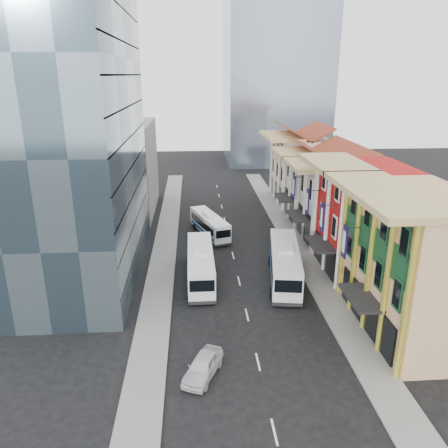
{
  "coord_description": "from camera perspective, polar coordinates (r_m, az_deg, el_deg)",
  "views": [
    {
      "loc": [
        -4.67,
        -27.16,
        21.03
      ],
      "look_at": [
        -1.47,
        17.2,
        5.77
      ],
      "focal_mm": 35.0,
      "sensor_mm": 36.0,
      "label": 1
    }
  ],
  "objects": [
    {
      "name": "shophouse_cream_mid",
      "position": [
        67.32,
        12.14,
        4.74
      ],
      "size": [
        8.0,
        9.0,
        10.0
      ],
      "primitive_type": "cube",
      "color": "beige",
      "rests_on": "ground"
    },
    {
      "name": "office_block_far",
      "position": [
        71.47,
        -13.27,
        7.12
      ],
      "size": [
        10.0,
        18.0,
        14.0
      ],
      "primitive_type": "cube",
      "color": "gray",
      "rests_on": "ground"
    },
    {
      "name": "office_tower",
      "position": [
        48.16,
        -19.28,
        10.71
      ],
      "size": [
        12.0,
        26.0,
        30.0
      ],
      "primitive_type": "cube",
      "color": "#3D5361",
      "rests_on": "ground"
    },
    {
      "name": "bus_right",
      "position": [
        47.18,
        7.93,
        -5.01
      ],
      "size": [
        4.84,
        12.93,
        4.05
      ],
      "primitive_type": null,
      "rotation": [
        0.0,
        0.0,
        -0.15
      ],
      "color": "silver",
      "rests_on": "ground"
    },
    {
      "name": "sidewalk_left",
      "position": [
        53.58,
        -7.92,
        -4.27
      ],
      "size": [
        3.0,
        90.0,
        0.15
      ],
      "primitive_type": "cube",
      "color": "slate",
      "rests_on": "ground"
    },
    {
      "name": "sedan_left",
      "position": [
        33.66,
        -2.77,
        -18.05
      ],
      "size": [
        3.61,
        5.02,
        1.58
      ],
      "primitive_type": "imported",
      "rotation": [
        0.0,
        0.0,
        -0.42
      ],
      "color": "silver",
      "rests_on": "ground"
    },
    {
      "name": "ground",
      "position": [
        34.67,
        4.71,
        -18.48
      ],
      "size": [
        200.0,
        200.0,
        0.0
      ],
      "primitive_type": "plane",
      "color": "black",
      "rests_on": "ground"
    },
    {
      "name": "bus_left_near",
      "position": [
        46.82,
        -3.09,
        -5.23
      ],
      "size": [
        2.81,
        11.76,
        3.77
      ],
      "primitive_type": null,
      "rotation": [
        0.0,
        0.0,
        0.0
      ],
      "color": "white",
      "rests_on": "ground"
    },
    {
      "name": "shophouse_cream_near",
      "position": [
        59.03,
        14.49,
        2.57
      ],
      "size": [
        8.0,
        9.0,
        10.0
      ],
      "primitive_type": "cube",
      "color": "beige",
      "rests_on": "ground"
    },
    {
      "name": "shophouse_red",
      "position": [
        50.24,
        17.9,
        0.59
      ],
      "size": [
        8.0,
        10.0,
        12.0
      ],
      "primitive_type": "cube",
      "color": "#AC1613",
      "rests_on": "ground"
    },
    {
      "name": "shophouse_cream_far",
      "position": [
        77.08,
        10.05,
        7.03
      ],
      "size": [
        8.0,
        12.0,
        11.0
      ],
      "primitive_type": "cube",
      "color": "beige",
      "rests_on": "ground"
    },
    {
      "name": "sidewalk_right",
      "position": [
        55.04,
        10.06,
        -3.74
      ],
      "size": [
        3.0,
        90.0,
        0.15
      ],
      "primitive_type": "cube",
      "color": "slate",
      "rests_on": "ground"
    },
    {
      "name": "bus_left_far",
      "position": [
        59.74,
        -1.9,
        -0.05
      ],
      "size": [
        5.38,
        10.19,
        3.2
      ],
      "primitive_type": null,
      "rotation": [
        0.0,
        0.0,
        0.32
      ],
      "color": "white",
      "rests_on": "ground"
    },
    {
      "name": "shophouse_tan",
      "position": [
        40.11,
        24.08,
        -4.82
      ],
      "size": [
        8.0,
        14.0,
        12.0
      ],
      "primitive_type": "cube",
      "color": "#DBB07E",
      "rests_on": "ground"
    }
  ]
}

